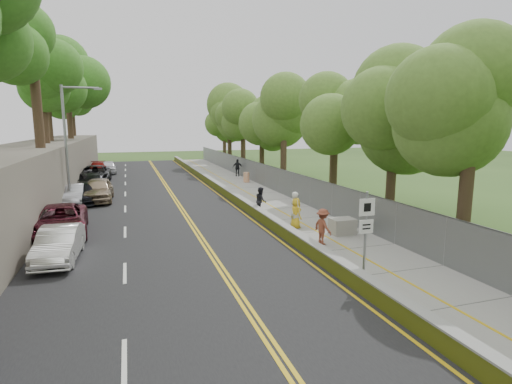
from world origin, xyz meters
TOP-DOWN VIEW (x-y plane):
  - ground at (0.00, 0.00)m, footprint 140.00×140.00m
  - road at (-5.40, 15.00)m, footprint 11.20×66.00m
  - sidewalk at (2.55, 15.00)m, footprint 4.20×66.00m
  - jersey_barrier at (0.25, 15.00)m, footprint 0.42×66.00m
  - rock_embankment at (-13.50, 15.00)m, footprint 5.00×66.00m
  - chainlink_fence at (4.65, 15.00)m, footprint 0.04×66.00m
  - trees_embankment at (-13.00, 15.00)m, footprint 6.40×66.00m
  - trees_fenceside at (7.00, 15.00)m, footprint 7.00×66.00m
  - streetlight at (-10.46, 14.00)m, footprint 2.52×0.22m
  - signpost at (1.05, -3.02)m, footprint 0.62×0.09m
  - construction_barrel at (3.81, 21.24)m, footprint 0.58×0.58m
  - concrete_block at (3.20, 2.25)m, footprint 1.19×0.90m
  - car_1 at (-9.69, 2.29)m, footprint 1.62×4.17m
  - car_2 at (-10.22, 6.29)m, footprint 2.86×5.54m
  - car_3 at (-9.87, 15.14)m, footprint 2.31×4.95m
  - car_4 at (-9.00, 15.41)m, footprint 2.01×4.87m
  - car_5 at (-10.60, 14.69)m, footprint 1.55×4.19m
  - car_6 at (-9.88, 25.07)m, footprint 2.76×5.95m
  - car_7 at (-10.08, 32.28)m, footprint 1.98×4.68m
  - car_8 at (-9.00, 32.88)m, footprint 1.86×4.24m
  - painter_0 at (1.45, 4.07)m, footprint 0.63×0.86m
  - painter_1 at (1.45, 4.15)m, footprint 0.60×0.78m
  - painter_2 at (0.75, 7.80)m, footprint 0.78×0.92m
  - painter_3 at (1.45, 1.00)m, footprint 0.83×1.17m
  - person_far at (4.20, 25.85)m, footprint 1.16×0.78m

SIDE VIEW (x-z plane):
  - ground at x=0.00m, z-range 0.00..0.00m
  - road at x=-5.40m, z-range 0.00..0.04m
  - sidewalk at x=2.55m, z-range 0.00..0.05m
  - jersey_barrier at x=0.25m, z-range 0.00..0.60m
  - concrete_block at x=3.20m, z-range 0.05..0.84m
  - construction_barrel at x=3.81m, z-range 0.05..1.00m
  - car_7 at x=-10.08m, z-range 0.04..1.39m
  - car_1 at x=-9.69m, z-range 0.04..1.39m
  - car_5 at x=-10.60m, z-range 0.04..1.41m
  - car_3 at x=-9.87m, z-range 0.04..1.44m
  - car_8 at x=-9.00m, z-range 0.04..1.46m
  - car_2 at x=-10.22m, z-range 0.04..1.53m
  - painter_0 at x=1.45m, z-range 0.05..1.66m
  - car_4 at x=-9.00m, z-range 0.04..1.69m
  - car_6 at x=-9.88m, z-range 0.04..1.69m
  - painter_3 at x=1.45m, z-range 0.05..1.70m
  - painter_2 at x=0.75m, z-range 0.05..1.72m
  - person_far at x=4.20m, z-range 0.05..1.88m
  - chainlink_fence at x=4.65m, z-range 0.00..2.00m
  - painter_1 at x=1.45m, z-range 0.05..1.98m
  - signpost at x=1.05m, z-range 0.41..3.51m
  - rock_embankment at x=-13.50m, z-range 0.00..4.00m
  - streetlight at x=-10.46m, z-range 0.64..8.64m
  - trees_fenceside at x=7.00m, z-range 0.00..14.00m
  - trees_embankment at x=-13.00m, z-range 4.00..17.00m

